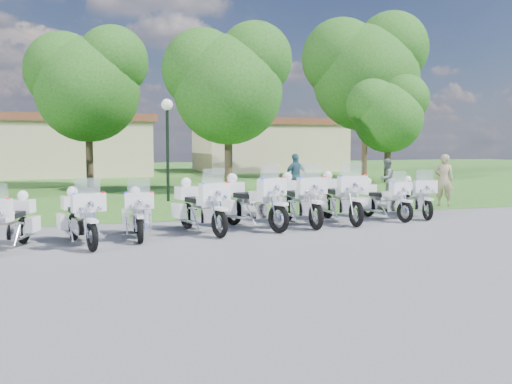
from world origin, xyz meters
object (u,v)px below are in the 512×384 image
object	(u,v)px
motorcycle_5	(299,199)
bystander_a	(444,180)
motorcycle_4	(251,201)
motorcycle_7	(383,199)
lamp_post	(167,124)
bystander_b	(386,179)
motorcycle_6	(339,196)
motorcycle_2	(137,212)
motorcycle_8	(416,196)
motorcycle_1	(80,216)
motorcycle_0	(10,221)
bystander_c	(296,176)
motorcycle_3	(200,205)

from	to	relation	value
motorcycle_5	bystander_a	size ratio (longest dim) A/B	1.39
motorcycle_4	motorcycle_7	xyz separation A→B (m)	(4.28, 0.54, -0.12)
lamp_post	bystander_b	distance (m)	8.93
motorcycle_6	lamp_post	xyz separation A→B (m)	(-3.75, 7.13, 2.25)
lamp_post	bystander_a	xyz separation A→B (m)	(9.10, -4.65, -2.06)
motorcycle_2	bystander_b	xyz separation A→B (m)	(10.52, 6.25, 0.20)
motorcycle_4	motorcycle_8	xyz separation A→B (m)	(5.55, 0.74, -0.11)
motorcycle_1	bystander_a	bearing A→B (deg)	-174.69
motorcycle_7	bystander_a	size ratio (longest dim) A/B	1.16
motorcycle_1	lamp_post	size ratio (longest dim) A/B	0.57
motorcycle_0	bystander_a	xyz separation A→B (m)	(13.91, 4.12, 0.31)
motorcycle_4	motorcycle_2	bearing A→B (deg)	-12.14
motorcycle_1	motorcycle_7	world-z (taller)	motorcycle_1
motorcycle_0	bystander_a	size ratio (longest dim) A/B	1.14
motorcycle_5	bystander_b	bearing A→B (deg)	-140.19
motorcycle_0	bystander_b	world-z (taller)	bystander_b
bystander_a	motorcycle_5	bearing A→B (deg)	55.33
motorcycle_8	bystander_a	bearing A→B (deg)	-128.88
motorcycle_7	lamp_post	xyz separation A→B (m)	(-5.26, 6.99, 2.37)
motorcycle_7	bystander_a	world-z (taller)	bystander_a
motorcycle_4	bystander_c	size ratio (longest dim) A/B	1.35
motorcycle_7	bystander_b	bearing A→B (deg)	-134.58
motorcycle_0	motorcycle_8	size ratio (longest dim) A/B	0.96
motorcycle_1	motorcycle_3	bearing A→B (deg)	-175.31
motorcycle_2	lamp_post	size ratio (longest dim) A/B	0.55
motorcycle_4	bystander_b	world-z (taller)	motorcycle_4
motorcycle_1	motorcycle_5	bearing A→B (deg)	-179.04
motorcycle_1	motorcycle_8	size ratio (longest dim) A/B	1.03
motorcycle_5	motorcycle_8	world-z (taller)	motorcycle_5
motorcycle_2	motorcycle_3	xyz separation A→B (m)	(1.58, 0.26, 0.09)
motorcycle_7	lamp_post	world-z (taller)	lamp_post
motorcycle_8	motorcycle_7	bearing A→B (deg)	20.52
bystander_c	motorcycle_2	bearing A→B (deg)	32.75
motorcycle_4	bystander_b	distance (m)	9.42
motorcycle_7	bystander_b	distance (m)	6.09
lamp_post	bystander_a	bearing A→B (deg)	-27.06
motorcycle_5	motorcycle_0	bearing A→B (deg)	9.06
motorcycle_3	motorcycle_0	bearing A→B (deg)	-2.20
motorcycle_8	bystander_a	world-z (taller)	bystander_a
motorcycle_2	motorcycle_5	xyz separation A→B (m)	(4.49, 0.77, 0.12)
motorcycle_8	bystander_b	size ratio (longest dim) A/B	1.35
motorcycle_0	bystander_a	bearing A→B (deg)	-145.11
bystander_b	bystander_c	xyz separation A→B (m)	(-3.43, 1.19, 0.10)
bystander_a	bystander_b	world-z (taller)	bystander_a
motorcycle_3	motorcycle_5	xyz separation A→B (m)	(2.91, 0.51, 0.03)
motorcycle_2	motorcycle_8	world-z (taller)	motorcycle_8
motorcycle_3	bystander_a	size ratio (longest dim) A/B	1.30
motorcycle_5	motorcycle_1	bearing A→B (deg)	11.22
motorcycle_4	motorcycle_6	distance (m)	2.80
motorcycle_0	motorcycle_6	distance (m)	8.71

